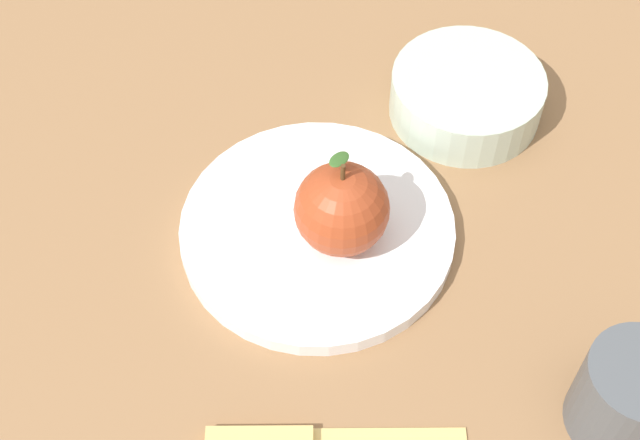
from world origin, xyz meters
TOP-DOWN VIEW (x-y plane):
  - ground_plane at (0.00, 0.00)m, footprint 2.40×2.40m
  - dinner_plate at (0.04, -0.00)m, footprint 0.23×0.23m
  - apple at (0.02, -0.01)m, footprint 0.08×0.08m
  - side_bowl at (0.13, -0.17)m, footprint 0.14×0.14m
  - cup at (-0.18, -0.16)m, footprint 0.07×0.07m
  - knife at (-0.14, 0.05)m, footprint 0.07×0.19m

SIDE VIEW (x-z plane):
  - ground_plane at x=0.00m, z-range 0.00..0.00m
  - knife at x=-0.14m, z-range 0.00..0.01m
  - dinner_plate at x=0.04m, z-range 0.00..0.02m
  - side_bowl at x=0.13m, z-range 0.00..0.05m
  - cup at x=-0.18m, z-range 0.00..0.08m
  - apple at x=0.02m, z-range 0.01..0.10m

